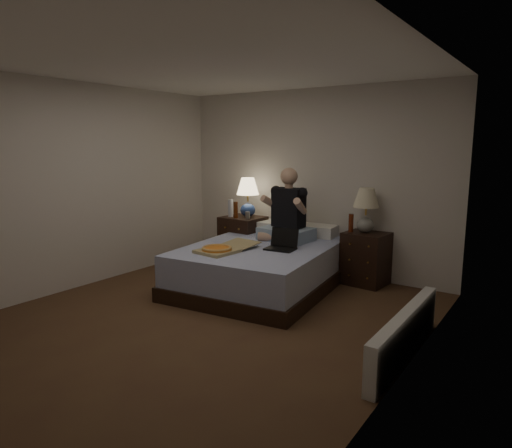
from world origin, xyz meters
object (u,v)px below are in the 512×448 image
Objects in this scene: nightstand_right at (366,258)px; water_bottle at (230,208)px; lamp_right at (366,210)px; pizza_box at (217,249)px; beer_bottle_right at (351,223)px; soda_can at (248,215)px; lamp_left at (248,197)px; laptop at (280,240)px; radiator at (405,335)px; beer_bottle_left at (236,210)px; person at (286,204)px; bed at (262,266)px; nightstand_left at (243,241)px.

nightstand_right is 2.04m from water_bottle.
lamp_right reaches higher than pizza_box.
soda_can is at bearing -171.56° from beer_bottle_right.
water_bottle is 1.77m from beer_bottle_right.
pizza_box is (0.54, -1.37, -0.43)m from lamp_left.
laptop is 1.97m from radiator.
radiator is at bearing -1.45° from pizza_box.
lamp_left is at bearing -176.23° from lamp_right.
beer_bottle_left is 1.34m from pizza_box.
soda_can is (0.12, -0.17, -0.23)m from lamp_left.
nightstand_right is 0.71× the size of person.
water_bottle is 0.27× the size of person.
person reaches higher than beer_bottle_left.
nightstand_right is 6.63× the size of soda_can.
lamp_left is 3.34m from radiator.
lamp_left is at bearing 128.85° from bed.
beer_bottle_right is at bearing -156.65° from lamp_right.
water_bottle is 2.50× the size of soda_can.
water_bottle is 1.44m from pizza_box.
nightstand_right is (1.01, 0.85, 0.07)m from bed.
soda_can is 3.11m from radiator.
beer_bottle_right is at bearing 125.50° from radiator.
person is 0.58× the size of radiator.
lamp_left is 0.30m from water_bottle.
water_bottle is (-1.95, -0.27, 0.52)m from nightstand_right.
water_bottle is (-0.15, -0.09, 0.49)m from nightstand_left.
person is 0.67m from laptop.
soda_can is at bearing 138.81° from laptop.
water_bottle is at bearing 174.84° from person.
soda_can reaches higher than radiator.
lamp_left reaches higher than beer_bottle_left.
laptop is (1.06, -0.83, -0.35)m from lamp_left.
nightstand_right reaches higher than bed.
person is at bearing 145.27° from radiator.
bed is at bearing -33.44° from beer_bottle_left.
nightstand_left is at bearing 133.05° from bed.
radiator is (2.67, -1.49, -0.57)m from soda_can.
beer_bottle_left reaches higher than nightstand_left.
lamp_right is 5.60× the size of soda_can.
person is at bearing 107.71° from laptop.
person is (-0.90, -0.42, 0.05)m from lamp_right.
person is 2.51m from radiator.
soda_can is at bearing -31.44° from nightstand_left.
nightstand_left is at bearing 120.19° from pizza_box.
beer_bottle_left is (-0.81, 0.54, 0.57)m from bed.
bed is 1.04m from nightstand_left.
lamp_right is at bearing 23.35° from beer_bottle_right.
nightstand_right is 1.95× the size of laptop.
beer_bottle_left is at bearing 123.63° from pizza_box.
beer_bottle_left is (0.13, -0.04, -0.01)m from water_bottle.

